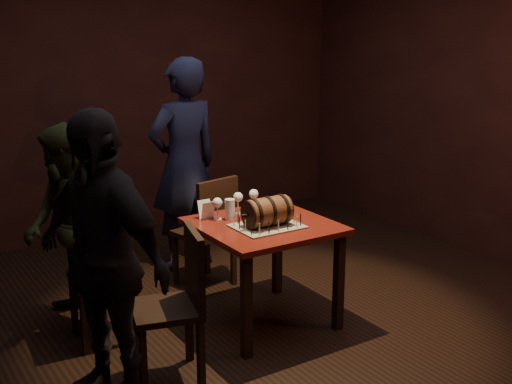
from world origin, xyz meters
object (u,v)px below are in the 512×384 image
Objects in this scene: wine_glass_left at (217,204)px; chair_left_front at (179,297)px; person_back at (184,165)px; person_left_rear at (67,228)px; wine_glass_mid at (238,198)px; chair_back at (210,227)px; wine_glass_right at (254,195)px; person_left_front at (101,261)px; chair_left_rear at (113,265)px; pub_table at (264,238)px; barrel_cake at (267,212)px; pint_of_ale at (230,210)px.

wine_glass_left is 0.92m from chair_left_front.
person_left_rear is at bearing 21.44° from person_back.
wine_glass_mid is 0.57m from chair_back.
person_left_rear is (-1.30, 0.38, -0.14)m from wine_glass_right.
person_left_front is at bearing -152.80° from wine_glass_mid.
chair_back reaches higher than wine_glass_mid.
chair_back is 1.00× the size of chair_left_rear.
chair_left_rear is 1.45m from person_back.
pub_table is at bearing 82.82° from person_back.
wine_glass_mid is 0.17× the size of chair_back.
chair_left_rear is (-1.10, 0.05, -0.35)m from wine_glass_right.
wine_glass_right is (0.12, 0.32, 0.23)m from pub_table.
wine_glass_mid is 0.11× the size of person_left_rear.
barrel_cake is (-0.03, -0.09, 0.22)m from pub_table.
person_back is at bearing 43.13° from chair_left_rear.
wine_glass_right is 0.30m from pint_of_ale.
wine_glass_left is at bearing 147.33° from pint_of_ale.
person_left_front is (-1.41, -0.67, -0.02)m from wine_glass_right.
person_back is (0.27, 1.07, 0.06)m from wine_glass_left.
pub_table is 5.59× the size of wine_glass_mid.
chair_left_front is 0.50× the size of person_back.
person_left_rear is (-0.95, 0.45, -0.14)m from wine_glass_left.
person_left_rear is (-1.22, -0.62, -0.20)m from person_back.
wine_glass_left is 1.10m from person_back.
person_left_rear is at bearing 149.24° from pub_table.
chair_left_front is 0.64× the size of person_left_rear.
chair_back is 0.55× the size of person_left_front.
person_back reaches higher than wine_glass_mid.
chair_left_front is (-0.68, -0.55, -0.30)m from pint_of_ale.
barrel_cake reaches higher than pint_of_ale.
chair_back is 1.04m from chair_left_rear.
barrel_cake is at bearing -109.10° from pub_table.
chair_back is 1.72m from person_left_front.
pint_of_ale is (-0.12, 0.29, -0.04)m from barrel_cake.
wine_glass_right is at bearing 22.62° from pint_of_ale.
wine_glass_mid is at bearing -174.93° from wine_glass_right.
chair_left_rear is at bearing 176.42° from wine_glass_mid.
chair_left_front is (-0.84, -0.35, -0.12)m from pub_table.
barrel_cake is 0.39× the size of chair_left_front.
person_left_front is (-1.07, -0.60, -0.02)m from wine_glass_left.
wine_glass_left is (-0.20, 0.34, 0.01)m from barrel_cake.
barrel_cake is 0.91m from chair_left_front.
wine_glass_mid and wine_glass_right have the same top height.
person_left_front reaches higher than chair_left_rear.
pint_of_ale is 0.10× the size of person_left_rear.
person_left_rear is (-1.15, 0.79, -0.13)m from barrel_cake.
person_left_front is at bearing -168.47° from barrel_cake.
chair_left_front is at bearing -135.36° from wine_glass_left.
chair_back is at bearing 78.79° from person_back.
pint_of_ale is 0.09× the size of person_left_front.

